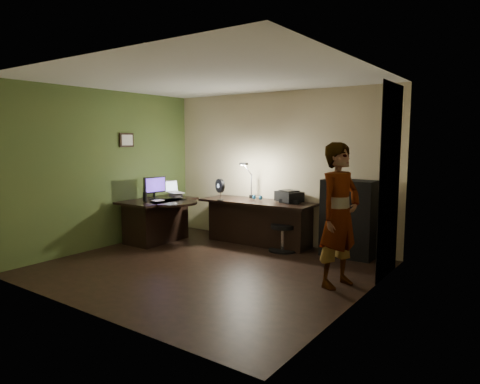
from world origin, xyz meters
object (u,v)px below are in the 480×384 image
Objects in this scene: monitor at (154,191)px; person at (339,215)px; desk_left at (158,221)px; office_chair at (283,226)px; cabinet at (348,219)px; desk_right at (257,222)px.

person is at bearing 4.06° from monitor.
desk_left is 0.55m from monitor.
office_chair is at bearing 68.21° from person.
desk_left is 1.09× the size of cabinet.
cabinet is 1.07m from office_chair.
office_chair is 0.47× the size of person.
office_chair is at bearing -16.47° from desk_right.
monitor is (-1.59, -0.96, 0.54)m from desk_right.
cabinet is 2.72× the size of monitor.
desk_right reaches higher than desk_left.
person reaches higher than office_chair.
desk_right is at bearing 165.17° from office_chair.
desk_right is 1.69× the size of cabinet.
desk_right is at bearing 28.36° from desk_left.
monitor is at bearing -91.41° from desk_left.
cabinet is at bearing 27.32° from monitor.
office_chair is at bearing 17.54° from desk_left.
person is (2.03, -1.23, 0.53)m from desk_right.
monitor reaches higher than desk_left.
person is at bearing -37.60° from office_chair.
monitor is (-3.22, -1.11, 0.32)m from cabinet.
desk_right is 0.64m from office_chair.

